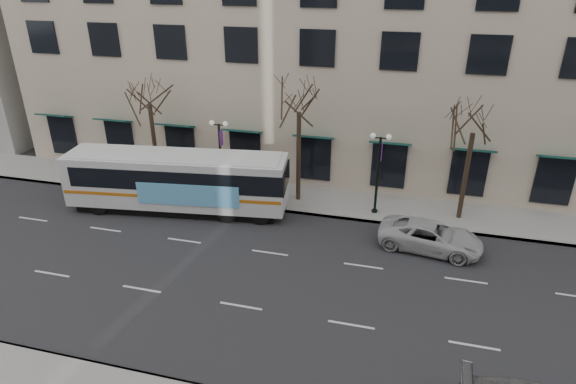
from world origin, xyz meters
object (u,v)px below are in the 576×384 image
(lamp_post_right, at_px, (378,170))
(city_bus, at_px, (179,180))
(lamp_post_left, at_px, (221,155))
(tree_far_mid, at_px, (299,97))
(white_pickup, at_px, (430,236))
(tree_far_left, at_px, (148,90))
(tree_far_right, at_px, (476,117))

(lamp_post_right, bearing_deg, city_bus, -168.62)
(lamp_post_left, bearing_deg, tree_far_mid, 6.85)
(lamp_post_left, distance_m, lamp_post_right, 10.00)
(city_bus, bearing_deg, white_pickup, -10.85)
(lamp_post_right, relative_size, white_pickup, 0.95)
(tree_far_left, relative_size, city_bus, 0.60)
(tree_far_left, height_order, tree_far_mid, tree_far_mid)
(tree_far_left, height_order, city_bus, tree_far_left)
(lamp_post_left, bearing_deg, tree_far_left, 173.17)
(tree_far_left, xyz_separation_m, tree_far_right, (20.00, 0.00, -0.28))
(tree_far_left, distance_m, tree_far_right, 20.00)
(city_bus, relative_size, white_pickup, 2.53)
(lamp_post_right, bearing_deg, white_pickup, -45.36)
(tree_far_mid, xyz_separation_m, tree_far_right, (10.00, -0.00, -0.48))
(tree_far_mid, xyz_separation_m, white_pickup, (8.25, -3.89, -6.15))
(tree_far_left, height_order, lamp_post_right, tree_far_left)
(lamp_post_left, relative_size, city_bus, 0.38)
(lamp_post_right, xyz_separation_m, city_bus, (-11.88, -2.39, -0.94))
(tree_far_mid, height_order, lamp_post_left, tree_far_mid)
(tree_far_right, bearing_deg, tree_far_left, 180.00)
(tree_far_left, distance_m, lamp_post_left, 6.29)
(tree_far_mid, distance_m, white_pickup, 11.00)
(lamp_post_left, bearing_deg, lamp_post_right, 0.00)
(tree_far_left, relative_size, lamp_post_left, 1.60)
(tree_far_right, relative_size, lamp_post_right, 1.55)
(city_bus, height_order, white_pickup, city_bus)
(tree_far_left, xyz_separation_m, city_bus, (3.13, -2.99, -4.69))
(white_pickup, bearing_deg, lamp_post_right, 52.62)
(tree_far_mid, bearing_deg, white_pickup, -25.21)
(tree_far_mid, distance_m, lamp_post_left, 6.40)
(tree_far_mid, distance_m, city_bus, 8.95)
(tree_far_right, height_order, lamp_post_left, tree_far_right)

